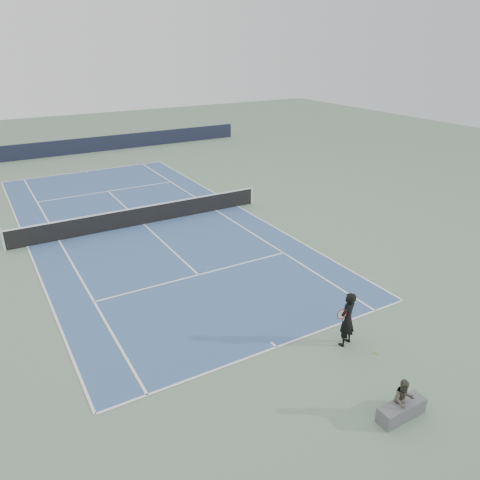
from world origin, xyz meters
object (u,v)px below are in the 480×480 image
tennis_net (143,215)px  spectator_bench (402,405)px  tennis_ball (376,353)px  tennis_player (347,319)px

tennis_net → spectator_bench: size_ratio=9.32×
tennis_ball → spectator_bench: spectator_bench is taller
tennis_player → tennis_ball: (0.49, -0.85, -0.85)m
tennis_net → tennis_ball: (2.41, -13.63, -0.47)m
tennis_net → tennis_ball: bearing=-80.0°
tennis_player → spectator_bench: size_ratio=1.28×
tennis_net → spectator_bench: spectator_bench is taller
tennis_net → tennis_ball: size_ratio=183.07×
tennis_player → tennis_ball: size_ratio=25.23×
tennis_player → tennis_ball: bearing=-60.0°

